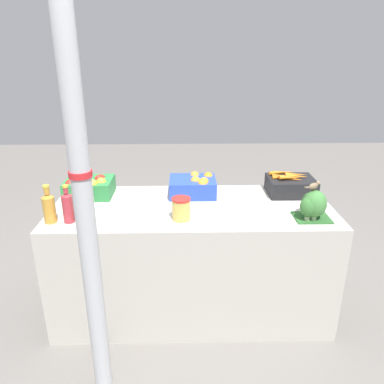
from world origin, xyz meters
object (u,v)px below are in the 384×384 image
(orange_crate, at_px, (194,186))
(juice_bottle_golden, at_px, (87,203))
(juice_bottle_ruby, at_px, (68,207))
(pickle_jar, at_px, (181,209))
(broccoli_pile, at_px, (313,205))
(apple_crate, at_px, (89,186))
(juice_bottle_amber, at_px, (49,207))
(support_pole, at_px, (83,197))
(carrot_crate, at_px, (290,185))
(sparrow_bird, at_px, (314,186))

(orange_crate, bearing_deg, juice_bottle_golden, -146.08)
(juice_bottle_ruby, height_order, pickle_jar, juice_bottle_ruby)
(broccoli_pile, xyz_separation_m, pickle_jar, (-0.81, 0.02, -0.03))
(apple_crate, distance_m, juice_bottle_ruby, 0.43)
(juice_bottle_ruby, distance_m, pickle_jar, 0.69)
(juice_bottle_amber, height_order, juice_bottle_golden, juice_bottle_golden)
(support_pole, relative_size, pickle_jar, 16.40)
(apple_crate, height_order, juice_bottle_ruby, juice_bottle_ruby)
(juice_bottle_ruby, bearing_deg, support_pole, -63.04)
(carrot_crate, height_order, pickle_jar, carrot_crate)
(apple_crate, height_order, sparrow_bird, sparrow_bird)
(juice_bottle_ruby, xyz_separation_m, sparrow_bird, (1.49, 0.01, 0.12))
(apple_crate, height_order, orange_crate, apple_crate)
(orange_crate, distance_m, pickle_jar, 0.43)
(orange_crate, height_order, pickle_jar, orange_crate)
(support_pole, relative_size, juice_bottle_amber, 9.66)
(apple_crate, bearing_deg, support_pole, -76.64)
(pickle_jar, height_order, sparrow_bird, sparrow_bird)
(support_pole, xyz_separation_m, sparrow_bird, (1.26, 0.46, -0.13))
(pickle_jar, bearing_deg, juice_bottle_amber, -178.41)
(pickle_jar, bearing_deg, orange_crate, 77.94)
(apple_crate, xyz_separation_m, juice_bottle_ruby, (-0.02, -0.43, 0.03))
(orange_crate, distance_m, broccoli_pile, 0.84)
(support_pole, height_order, juice_bottle_amber, support_pole)
(sparrow_bird, bearing_deg, carrot_crate, 57.92)
(juice_bottle_ruby, height_order, sparrow_bird, sparrow_bird)
(juice_bottle_ruby, xyz_separation_m, pickle_jar, (0.69, 0.02, -0.03))
(juice_bottle_amber, xyz_separation_m, juice_bottle_ruby, (0.11, 0.00, 0.00))
(pickle_jar, relative_size, sparrow_bird, 1.19)
(support_pole, distance_m, orange_crate, 1.08)
(juice_bottle_ruby, distance_m, sparrow_bird, 1.50)
(carrot_crate, xyz_separation_m, juice_bottle_golden, (-1.36, -0.44, 0.06))
(carrot_crate, distance_m, pickle_jar, 0.90)
(apple_crate, distance_m, juice_bottle_amber, 0.45)
(orange_crate, bearing_deg, juice_bottle_ruby, -150.39)
(juice_bottle_golden, bearing_deg, sparrow_bird, 0.41)
(pickle_jar, xyz_separation_m, sparrow_bird, (0.80, -0.01, 0.15))
(support_pole, height_order, juice_bottle_golden, support_pole)
(orange_crate, distance_m, carrot_crate, 0.70)
(pickle_jar, bearing_deg, juice_bottle_golden, -177.75)
(orange_crate, xyz_separation_m, juice_bottle_golden, (-0.66, -0.44, 0.06))
(apple_crate, relative_size, orange_crate, 1.00)
(broccoli_pile, bearing_deg, juice_bottle_amber, -179.83)
(juice_bottle_ruby, bearing_deg, pickle_jar, 1.85)
(juice_bottle_golden, bearing_deg, juice_bottle_amber, -180.00)
(sparrow_bird, bearing_deg, pickle_jar, 145.45)
(support_pole, relative_size, broccoli_pile, 10.58)
(juice_bottle_ruby, relative_size, sparrow_bird, 2.01)
(juice_bottle_golden, height_order, sparrow_bird, juice_bottle_golden)
(carrot_crate, xyz_separation_m, sparrow_bird, (0.01, -0.43, 0.15))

